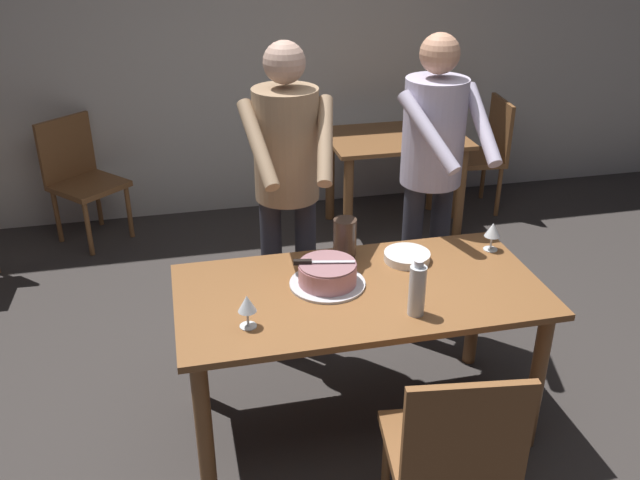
% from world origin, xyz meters
% --- Properties ---
extents(ground_plane, '(14.00, 14.00, 0.00)m').
position_xyz_m(ground_plane, '(0.00, 0.00, 0.00)').
color(ground_plane, '#383330').
extents(back_wall, '(10.00, 0.12, 2.70)m').
position_xyz_m(back_wall, '(0.00, 2.76, 1.35)').
color(back_wall, beige).
rests_on(back_wall, ground_plane).
extents(main_dining_table, '(1.62, 0.81, 0.75)m').
position_xyz_m(main_dining_table, '(0.00, 0.00, 0.64)').
color(main_dining_table, brown).
rests_on(main_dining_table, ground_plane).
extents(cake_on_platter, '(0.34, 0.34, 0.11)m').
position_xyz_m(cake_on_platter, '(-0.13, 0.06, 0.80)').
color(cake_on_platter, silver).
rests_on(cake_on_platter, main_dining_table).
extents(cake_knife, '(0.27, 0.08, 0.02)m').
position_xyz_m(cake_knife, '(-0.20, 0.08, 0.87)').
color(cake_knife, silver).
rests_on(cake_knife, cake_on_platter).
extents(plate_stack, '(0.22, 0.22, 0.04)m').
position_xyz_m(plate_stack, '(0.29, 0.20, 0.77)').
color(plate_stack, white).
rests_on(plate_stack, main_dining_table).
extents(wine_glass_near, '(0.08, 0.08, 0.14)m').
position_xyz_m(wine_glass_near, '(-0.52, -0.19, 0.85)').
color(wine_glass_near, silver).
rests_on(wine_glass_near, main_dining_table).
extents(wine_glass_far, '(0.08, 0.08, 0.14)m').
position_xyz_m(wine_glass_far, '(0.72, 0.22, 0.85)').
color(wine_glass_far, silver).
rests_on(wine_glass_far, main_dining_table).
extents(water_bottle, '(0.07, 0.07, 0.25)m').
position_xyz_m(water_bottle, '(0.17, -0.25, 0.86)').
color(water_bottle, silver).
rests_on(water_bottle, main_dining_table).
extents(hurricane_lamp, '(0.11, 0.11, 0.21)m').
position_xyz_m(hurricane_lamp, '(0.00, 0.28, 0.86)').
color(hurricane_lamp, black).
rests_on(hurricane_lamp, main_dining_table).
extents(person_cutting_cake, '(0.47, 0.56, 1.72)m').
position_xyz_m(person_cutting_cake, '(-0.21, 0.62, 1.08)').
color(person_cutting_cake, '#2D2D38').
rests_on(person_cutting_cake, ground_plane).
extents(person_standing_beside, '(0.46, 0.57, 1.72)m').
position_xyz_m(person_standing_beside, '(0.56, 0.65, 1.08)').
color(person_standing_beside, '#2D2D38').
rests_on(person_standing_beside, ground_plane).
extents(chair_near_side, '(0.49, 0.49, 0.90)m').
position_xyz_m(chair_near_side, '(0.13, -0.78, 0.49)').
color(chair_near_side, brown).
rests_on(chair_near_side, ground_plane).
extents(background_table, '(1.00, 0.70, 0.74)m').
position_xyz_m(background_table, '(0.85, 2.06, 0.58)').
color(background_table, brown).
rests_on(background_table, ground_plane).
extents(background_chair_0, '(0.62, 0.62, 0.90)m').
position_xyz_m(background_chair_0, '(-1.42, 2.41, 0.49)').
color(background_chair_0, brown).
rests_on(background_chair_0, ground_plane).
extents(background_chair_2, '(0.48, 0.48, 0.90)m').
position_xyz_m(background_chair_2, '(1.66, 2.28, 0.49)').
color(background_chair_2, brown).
rests_on(background_chair_2, ground_plane).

